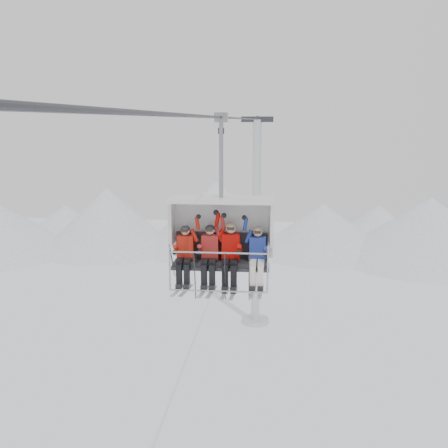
# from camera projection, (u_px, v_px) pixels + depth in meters

# --- Properties ---
(ridgeline) EXTENTS (72.00, 21.00, 7.00)m
(ridgeline) POSITION_uv_depth(u_px,v_px,m) (248.00, 225.00, 56.51)
(ridgeline) COLOR white
(ridgeline) RESTS_ON ground
(lift_tower_right) EXTENTS (2.00, 1.80, 13.48)m
(lift_tower_right) POSITION_uv_depth(u_px,v_px,m) (256.00, 238.00, 36.20)
(lift_tower_right) COLOR silver
(lift_tower_right) RESTS_ON ground
(haul_cable) EXTENTS (0.06, 50.00, 0.06)m
(haul_cable) POSITION_uv_depth(u_px,v_px,m) (224.00, 117.00, 13.30)
(haul_cable) COLOR #2F2F34
(haul_cable) RESTS_ON lift_tower_left
(chairlift_carrier) EXTENTS (2.42, 1.17, 3.98)m
(chairlift_carrier) POSITION_uv_depth(u_px,v_px,m) (222.00, 230.00, 13.21)
(chairlift_carrier) COLOR black
(chairlift_carrier) RESTS_ON haul_cable
(skier_far_left) EXTENTS (0.38, 1.69, 1.52)m
(skier_far_left) POSITION_uv_depth(u_px,v_px,m) (185.00, 253.00, 13.07)
(skier_far_left) COLOR #B71E0F
(skier_far_left) RESTS_ON chairlift_carrier
(skier_center_left) EXTENTS (0.39, 1.69, 1.56)m
(skier_center_left) POSITION_uv_depth(u_px,v_px,m) (210.00, 253.00, 13.02)
(skier_center_left) COLOR #A2201D
(skier_center_left) RESTS_ON chairlift_carrier
(skier_center_right) EXTENTS (0.41, 1.69, 1.64)m
(skier_center_right) POSITION_uv_depth(u_px,v_px,m) (231.00, 253.00, 12.98)
(skier_center_right) COLOR #B60904
(skier_center_right) RESTS_ON chairlift_carrier
(skier_far_right) EXTENTS (0.38, 1.69, 1.52)m
(skier_far_right) POSITION_uv_depth(u_px,v_px,m) (257.00, 255.00, 12.92)
(skier_far_right) COLOR navy
(skier_far_right) RESTS_ON chairlift_carrier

